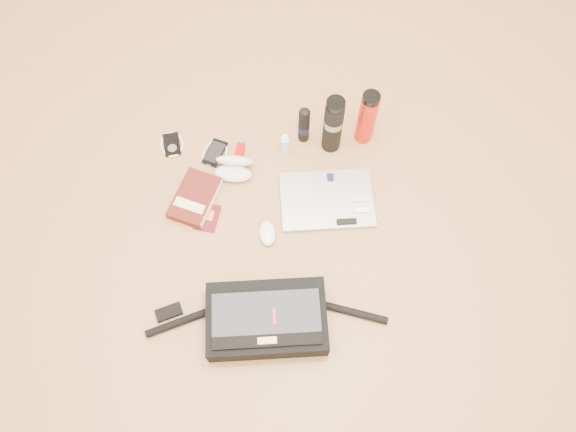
# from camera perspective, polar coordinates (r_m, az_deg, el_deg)

# --- Properties ---
(ground) EXTENTS (4.00, 4.00, 0.00)m
(ground) POSITION_cam_1_polar(r_m,az_deg,el_deg) (2.11, -1.23, -2.72)
(ground) COLOR #A27043
(ground) RESTS_ON ground
(messenger_bag) EXTENTS (0.85, 0.28, 0.12)m
(messenger_bag) POSITION_cam_1_polar(r_m,az_deg,el_deg) (1.96, -2.24, -10.45)
(messenger_bag) COLOR black
(messenger_bag) RESTS_ON ground
(laptop) EXTENTS (0.37, 0.27, 0.03)m
(laptop) POSITION_cam_1_polar(r_m,az_deg,el_deg) (2.17, 4.01, 1.60)
(laptop) COLOR #ACACAF
(laptop) RESTS_ON ground
(book) EXTENTS (0.21, 0.25, 0.04)m
(book) POSITION_cam_1_polar(r_m,az_deg,el_deg) (2.19, -9.40, 1.80)
(book) COLOR #49130E
(book) RESTS_ON ground
(passport) EXTENTS (0.11, 0.13, 0.01)m
(passport) POSITION_cam_1_polar(r_m,az_deg,el_deg) (2.16, -8.18, -0.13)
(passport) COLOR #520C15
(passport) RESTS_ON ground
(mouse) EXTENTS (0.07, 0.11, 0.03)m
(mouse) POSITION_cam_1_polar(r_m,az_deg,el_deg) (2.10, -2.09, -1.77)
(mouse) COLOR white
(mouse) RESTS_ON ground
(sunglasses_case) EXTENTS (0.16, 0.14, 0.09)m
(sunglasses_case) POSITION_cam_1_polar(r_m,az_deg,el_deg) (2.22, -5.53, 4.94)
(sunglasses_case) COLOR silver
(sunglasses_case) RESTS_ON ground
(ipod) EXTENTS (0.11, 0.12, 0.01)m
(ipod) POSITION_cam_1_polar(r_m,az_deg,el_deg) (2.34, -11.71, 7.12)
(ipod) COLOR black
(ipod) RESTS_ON ground
(phone) EXTENTS (0.13, 0.14, 0.01)m
(phone) POSITION_cam_1_polar(r_m,az_deg,el_deg) (2.29, -7.43, 6.39)
(phone) COLOR black
(phone) RESTS_ON ground
(inhaler) EXTENTS (0.04, 0.11, 0.03)m
(inhaler) POSITION_cam_1_polar(r_m,az_deg,el_deg) (2.27, -4.89, 6.64)
(inhaler) COLOR #9F0903
(inhaler) RESTS_ON ground
(spray_bottle) EXTENTS (0.04, 0.04, 0.12)m
(spray_bottle) POSITION_cam_1_polar(r_m,az_deg,el_deg) (2.23, -0.32, 7.24)
(spray_bottle) COLOR #B4E2FB
(spray_bottle) RESTS_ON ground
(aerosol_can) EXTENTS (0.05, 0.05, 0.19)m
(aerosol_can) POSITION_cam_1_polar(r_m,az_deg,el_deg) (2.24, 1.64, 9.25)
(aerosol_can) COLOR black
(aerosol_can) RESTS_ON ground
(thermos_black) EXTENTS (0.10, 0.10, 0.29)m
(thermos_black) POSITION_cam_1_polar(r_m,az_deg,el_deg) (2.18, 4.60, 9.24)
(thermos_black) COLOR black
(thermos_black) RESTS_ON ground
(thermos_red) EXTENTS (0.08, 0.08, 0.27)m
(thermos_red) POSITION_cam_1_polar(r_m,az_deg,el_deg) (2.23, 8.03, 9.86)
(thermos_red) COLOR red
(thermos_red) RESTS_ON ground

